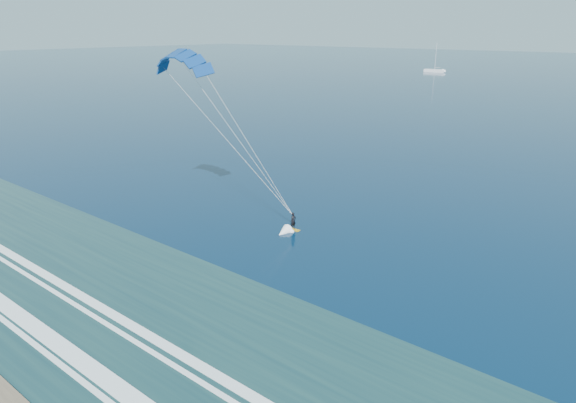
% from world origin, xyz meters
% --- Properties ---
extents(kitesurfer_rig, '(13.12, 7.84, 17.43)m').
position_xyz_m(kitesurfer_rig, '(-10.09, 25.86, 8.90)').
color(kitesurfer_rig, '#C19016').
rests_on(kitesurfer_rig, ground).
extents(sailboat_0, '(8.98, 2.40, 12.29)m').
position_xyz_m(sailboat_0, '(-72.88, 209.92, 0.69)').
color(sailboat_0, white).
rests_on(sailboat_0, ground).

